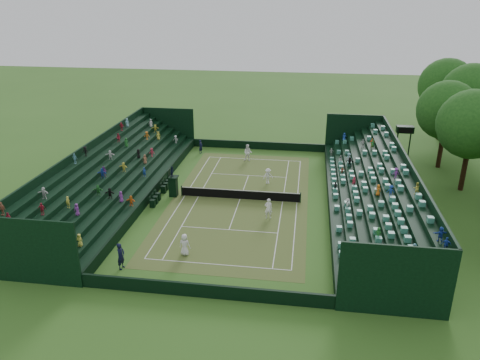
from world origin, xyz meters
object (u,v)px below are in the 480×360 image
Objects in this scene: player_far_east at (268,176)px; umpire_chair at (173,184)px; tennis_net at (240,194)px; player_far_west at (248,153)px; player_near_east at (268,209)px; player_near_west at (185,245)px.

umpire_chair is at bearing -179.68° from player_far_east.
tennis_net is 11.25m from player_far_west.
player_near_east reaches higher than tennis_net.
player_far_west is at bearing 86.82° from player_far_east.
tennis_net is 6.62m from umpire_chair.
tennis_net is 5.79× the size of player_far_west.
player_near_east is 8.22m from player_far_east.
tennis_net is 6.10× the size of player_near_east.
tennis_net is 7.01× the size of player_far_east.
tennis_net is 4.86m from player_near_east.
umpire_chair is 1.51× the size of player_far_west.
player_far_west is 1.21× the size of player_far_east.
umpire_chair is 1.74× the size of player_near_west.
player_near_east is at bearing -50.55° from tennis_net.
player_far_east is at bearing 62.73° from tennis_net.
player_far_west is (-3.79, 14.96, 0.05)m from player_near_east.
player_near_west is 9.13m from player_near_east.
player_near_east is at bearing -111.59° from player_far_east.
umpire_chair is 11.44m from player_near_west.
player_near_west is (-2.62, -10.87, 0.35)m from tennis_net.
player_far_east is at bearing -90.06° from player_near_east.
player_far_east is at bearing 27.39° from umpire_chair.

